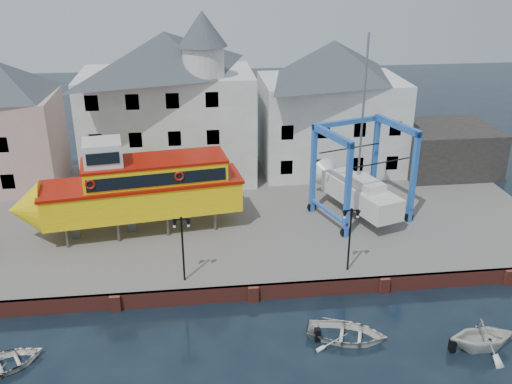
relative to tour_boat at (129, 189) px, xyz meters
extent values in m
plane|color=black|center=(7.59, -8.10, -4.18)|extent=(140.00, 140.00, 0.00)
cube|color=#625A54|center=(7.59, 2.90, -3.68)|extent=(44.00, 22.00, 1.00)
cube|color=maroon|center=(7.59, -7.98, -3.68)|extent=(44.00, 0.25, 1.00)
cube|color=maroon|center=(-0.41, -8.15, -3.68)|extent=(0.60, 0.36, 1.00)
cube|color=maroon|center=(7.59, -8.15, -3.68)|extent=(0.60, 0.36, 1.00)
cube|color=maroon|center=(15.59, -8.15, -3.68)|extent=(0.60, 0.36, 1.00)
cube|color=maroon|center=(23.59, -8.15, -3.68)|extent=(0.60, 0.36, 1.00)
cube|color=tan|center=(-10.41, 9.90, 0.57)|extent=(8.00, 7.00, 7.50)
cube|color=black|center=(-9.91, 6.44, -1.58)|extent=(1.00, 0.08, 1.20)
cube|color=black|center=(-9.91, 6.44, 1.42)|extent=(1.00, 0.08, 1.20)
cube|color=beige|center=(2.59, 10.40, 1.32)|extent=(14.00, 8.00, 9.00)
pyramid|color=#333A42|center=(2.59, 10.40, 7.42)|extent=(14.00, 8.00, 3.20)
cube|color=black|center=(-2.91, 6.44, -1.58)|extent=(1.00, 0.08, 1.20)
cube|color=black|center=(0.09, 6.44, -1.58)|extent=(1.00, 0.08, 1.20)
cube|color=black|center=(3.09, 6.44, -1.58)|extent=(1.00, 0.08, 1.20)
cube|color=black|center=(6.09, 6.44, -1.58)|extent=(1.00, 0.08, 1.20)
cube|color=black|center=(-2.91, 6.44, 1.42)|extent=(1.00, 0.08, 1.20)
cube|color=black|center=(0.09, 6.44, 1.42)|extent=(1.00, 0.08, 1.20)
cube|color=black|center=(3.09, 6.44, 1.42)|extent=(1.00, 0.08, 1.20)
cube|color=black|center=(6.09, 6.44, 1.42)|extent=(1.00, 0.08, 1.20)
cube|color=black|center=(-2.91, 6.44, 4.42)|extent=(1.00, 0.08, 1.20)
cube|color=black|center=(0.09, 6.44, 4.42)|extent=(1.00, 0.08, 1.20)
cube|color=black|center=(3.09, 6.44, 4.42)|extent=(1.00, 0.08, 1.20)
cube|color=black|center=(6.09, 6.44, 4.42)|extent=(1.00, 0.08, 1.20)
cylinder|color=beige|center=(5.59, 8.00, 7.02)|extent=(3.20, 3.20, 2.40)
cone|color=#333A42|center=(5.59, 8.00, 9.52)|extent=(3.80, 3.80, 2.60)
cube|color=beige|center=(16.59, 10.90, 0.82)|extent=(12.00, 8.00, 8.00)
pyramid|color=#333A42|center=(16.59, 10.90, 6.42)|extent=(12.00, 8.00, 3.20)
cube|color=black|center=(12.09, 6.94, -1.58)|extent=(1.00, 0.08, 1.20)
cube|color=black|center=(15.09, 6.94, -1.58)|extent=(1.00, 0.08, 1.20)
cube|color=black|center=(18.09, 6.94, -1.58)|extent=(1.00, 0.08, 1.20)
cube|color=black|center=(21.09, 6.94, -1.58)|extent=(1.00, 0.08, 1.20)
cube|color=black|center=(12.09, 6.94, 1.42)|extent=(1.00, 0.08, 1.20)
cube|color=black|center=(15.09, 6.94, 1.42)|extent=(1.00, 0.08, 1.20)
cube|color=black|center=(18.09, 6.94, 1.42)|extent=(1.00, 0.08, 1.20)
cube|color=black|center=(21.09, 6.94, 1.42)|extent=(1.00, 0.08, 1.20)
cube|color=black|center=(26.59, 8.90, -1.18)|extent=(8.00, 7.00, 4.00)
cylinder|color=black|center=(3.59, -6.90, -1.18)|extent=(0.12, 0.12, 4.00)
cube|color=black|center=(3.59, -6.90, 0.87)|extent=(0.90, 0.06, 0.06)
sphere|color=black|center=(3.59, -6.90, 0.94)|extent=(0.16, 0.16, 0.16)
cone|color=black|center=(3.19, -6.90, 0.60)|extent=(0.32, 0.32, 0.45)
sphere|color=silver|center=(3.19, -6.90, 0.42)|extent=(0.18, 0.18, 0.18)
cone|color=black|center=(3.99, -6.90, 0.60)|extent=(0.32, 0.32, 0.45)
sphere|color=silver|center=(3.99, -6.90, 0.42)|extent=(0.18, 0.18, 0.18)
cylinder|color=black|center=(13.59, -6.90, -1.18)|extent=(0.12, 0.12, 4.00)
cube|color=black|center=(13.59, -6.90, 0.87)|extent=(0.90, 0.06, 0.06)
sphere|color=black|center=(13.59, -6.90, 0.94)|extent=(0.16, 0.16, 0.16)
cone|color=black|center=(13.19, -6.90, 0.60)|extent=(0.32, 0.32, 0.45)
sphere|color=silver|center=(13.19, -6.90, 0.42)|extent=(0.18, 0.18, 0.18)
cone|color=black|center=(13.99, -6.90, 0.60)|extent=(0.32, 0.32, 0.45)
sphere|color=silver|center=(13.99, -6.90, 0.42)|extent=(0.18, 0.18, 0.18)
cylinder|color=#59595E|center=(-4.08, -1.90, -2.47)|extent=(0.23, 0.23, 1.42)
cylinder|color=#59595E|center=(-4.44, 0.72, -2.47)|extent=(0.23, 0.23, 1.42)
cylinder|color=#59595E|center=(-0.79, -1.45, -2.47)|extent=(0.23, 0.23, 1.42)
cylinder|color=#59595E|center=(-1.16, 1.18, -2.47)|extent=(0.23, 0.23, 1.42)
cylinder|color=#59595E|center=(2.49, -0.99, -2.47)|extent=(0.23, 0.23, 1.42)
cylinder|color=#59595E|center=(2.12, 1.64, -2.47)|extent=(0.23, 0.23, 1.42)
cylinder|color=#59595E|center=(5.77, -0.53, -2.47)|extent=(0.23, 0.23, 1.42)
cylinder|color=#59595E|center=(5.41, 2.09, -2.47)|extent=(0.23, 0.23, 1.42)
cube|color=#59595E|center=(-3.79, -0.53, -2.47)|extent=(0.63, 0.55, 1.42)
cube|color=#59595E|center=(-0.04, 0.00, -2.47)|extent=(0.63, 0.55, 1.42)
cube|color=#59595E|center=(3.71, 0.52, -2.47)|extent=(0.63, 0.55, 1.42)
cube|color=#FFB309|center=(0.90, 0.13, -0.72)|extent=(13.63, 5.39, 2.08)
cone|color=#FFB309|center=(-6.70, -0.93, -0.72)|extent=(2.56, 3.85, 3.60)
cube|color=#A01104|center=(0.90, 0.13, 0.42)|extent=(13.93, 5.58, 0.21)
cube|color=#FFB309|center=(1.84, 0.26, 1.08)|extent=(9.83, 4.49, 1.52)
cube|color=black|center=(2.06, -1.37, 1.13)|extent=(9.01, 1.31, 0.85)
cube|color=black|center=(1.61, 1.88, 1.13)|extent=(9.01, 1.31, 0.85)
cube|color=#A01104|center=(1.84, 0.26, 1.93)|extent=(10.03, 4.61, 0.17)
cube|color=silver|center=(-1.45, -0.20, 2.70)|extent=(2.78, 2.78, 1.72)
cube|color=black|center=(-1.27, -1.45, 2.78)|extent=(2.06, 0.34, 0.76)
torus|color=#A01104|center=(-2.15, -2.00, 1.27)|extent=(0.67, 0.22, 0.66)
torus|color=#A01104|center=(3.48, -1.22, 1.27)|extent=(0.67, 0.22, 0.66)
cube|color=blue|center=(14.57, -2.60, 0.22)|extent=(0.43, 0.43, 6.80)
cylinder|color=black|center=(14.57, -2.60, -2.84)|extent=(0.72, 0.45, 0.68)
cube|color=blue|center=(13.14, 1.68, 0.22)|extent=(0.43, 0.43, 6.80)
cylinder|color=black|center=(13.14, 1.68, -2.84)|extent=(0.72, 0.45, 0.68)
cube|color=blue|center=(19.77, -0.86, 0.22)|extent=(0.43, 0.43, 6.80)
cylinder|color=black|center=(19.77, -0.86, -2.84)|extent=(0.72, 0.45, 0.68)
cube|color=blue|center=(18.34, 3.42, 0.22)|extent=(0.43, 0.43, 6.80)
cylinder|color=black|center=(18.34, 3.42, -2.84)|extent=(0.72, 0.45, 0.68)
cube|color=blue|center=(13.85, -0.46, 3.45)|extent=(1.86, 4.71, 0.48)
cube|color=blue|center=(13.85, -0.46, -2.21)|extent=(1.77, 4.68, 0.20)
cube|color=blue|center=(19.06, 1.28, 3.45)|extent=(1.86, 4.71, 0.48)
cube|color=blue|center=(19.06, 1.28, -2.21)|extent=(1.77, 4.68, 0.20)
cube|color=blue|center=(15.74, 2.55, 3.45)|extent=(5.63, 2.17, 0.34)
cube|color=silver|center=(16.46, 0.41, -1.43)|extent=(4.43, 7.62, 1.55)
cone|color=silver|center=(15.08, 4.50, -1.43)|extent=(2.61, 2.18, 2.23)
cube|color=#59595E|center=(16.46, 0.41, -2.55)|extent=(0.78, 1.73, 0.68)
cube|color=silver|center=(16.61, -0.05, -0.36)|extent=(2.40, 3.26, 0.58)
cylinder|color=#99999E|center=(16.30, 0.87, 4.69)|extent=(0.20, 0.20, 10.68)
cube|color=black|center=(17.01, -1.25, 1.59)|extent=(4.99, 1.77, 0.05)
cube|color=black|center=(15.90, 2.06, 1.59)|extent=(4.99, 1.77, 0.05)
imported|color=silver|center=(12.16, -12.22, -4.18)|extent=(5.03, 4.28, 0.88)
imported|color=silver|center=(18.92, -13.90, -4.18)|extent=(3.76, 3.28, 1.92)
imported|color=silver|center=(-5.40, -12.48, -4.18)|extent=(4.62, 4.18, 0.79)
camera|label=1|loc=(4.38, -36.45, 15.18)|focal=40.00mm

